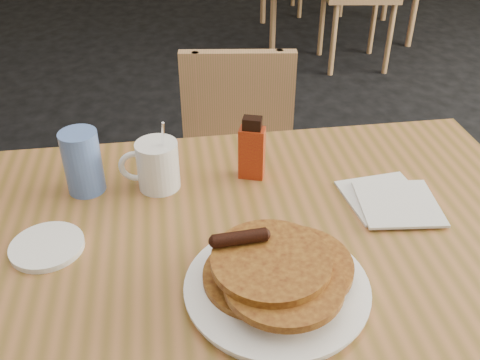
% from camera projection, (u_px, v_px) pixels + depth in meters
% --- Properties ---
extents(main_table, '(1.37, 0.98, 0.75)m').
position_uv_depth(main_table, '(254.00, 253.00, 1.08)').
color(main_table, '#A26739').
rests_on(main_table, floor).
extents(chair_main_far, '(0.40, 0.40, 0.83)m').
position_uv_depth(chair_main_far, '(240.00, 157.00, 1.80)').
color(chair_main_far, tan).
rests_on(chair_main_far, floor).
extents(pancake_plate, '(0.32, 0.32, 0.10)m').
position_uv_depth(pancake_plate, '(277.00, 279.00, 0.92)').
color(pancake_plate, white).
rests_on(pancake_plate, main_table).
extents(coffee_mug, '(0.13, 0.09, 0.17)m').
position_uv_depth(coffee_mug, '(156.00, 165.00, 1.18)').
color(coffee_mug, white).
rests_on(coffee_mug, main_table).
extents(syrup_bottle, '(0.06, 0.05, 0.15)m').
position_uv_depth(syrup_bottle, '(252.00, 150.00, 1.21)').
color(syrup_bottle, maroon).
rests_on(syrup_bottle, main_table).
extents(napkin_stack, '(0.20, 0.21, 0.01)m').
position_uv_depth(napkin_stack, '(391.00, 201.00, 1.15)').
color(napkin_stack, white).
rests_on(napkin_stack, main_table).
extents(blue_tumbler, '(0.10, 0.10, 0.14)m').
position_uv_depth(blue_tumbler, '(83.00, 162.00, 1.16)').
color(blue_tumbler, '#5579C9').
rests_on(blue_tumbler, main_table).
extents(side_saucer, '(0.16, 0.16, 0.01)m').
position_uv_depth(side_saucer, '(47.00, 246.00, 1.03)').
color(side_saucer, white).
rests_on(side_saucer, main_table).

